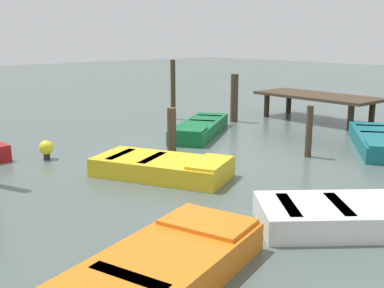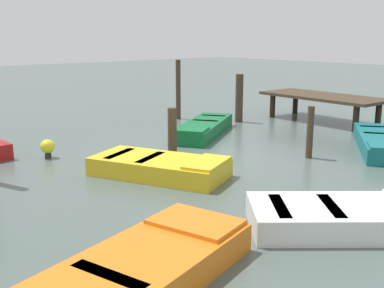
{
  "view_description": "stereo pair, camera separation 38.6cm",
  "coord_description": "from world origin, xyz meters",
  "px_view_note": "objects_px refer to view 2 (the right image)",
  "views": [
    {
      "loc": [
        8.52,
        -7.86,
        3.03
      ],
      "look_at": [
        0.0,
        0.0,
        0.35
      ],
      "focal_mm": 44.19,
      "sensor_mm": 36.0,
      "label": 1
    },
    {
      "loc": [
        8.78,
        -7.57,
        3.03
      ],
      "look_at": [
        0.0,
        0.0,
        0.35
      ],
      "focal_mm": 44.19,
      "sensor_mm": 36.0,
      "label": 2
    }
  ],
  "objects_px": {
    "rowboat_white": "(346,216)",
    "rowboat_green": "(203,128)",
    "mooring_piling_mid_right": "(239,98)",
    "mooring_piling_near_left": "(178,90)",
    "dock_segment": "(323,98)",
    "rowboat_yellow": "(160,166)",
    "rowboat_orange": "(128,278)",
    "mooring_piling_mid_left": "(310,132)",
    "mooring_piling_center": "(172,131)",
    "rowboat_teal": "(383,142)",
    "marker_buoy": "(48,147)"
  },
  "relations": [
    {
      "from": "rowboat_white",
      "to": "rowboat_green",
      "type": "bearing_deg",
      "value": 105.64
    },
    {
      "from": "mooring_piling_mid_right",
      "to": "mooring_piling_near_left",
      "type": "bearing_deg",
      "value": -145.89
    },
    {
      "from": "dock_segment",
      "to": "rowboat_yellow",
      "type": "xyz_separation_m",
      "value": [
        1.58,
        -8.45,
        -0.62
      ]
    },
    {
      "from": "rowboat_orange",
      "to": "mooring_piling_mid_left",
      "type": "height_order",
      "value": "mooring_piling_mid_left"
    },
    {
      "from": "rowboat_green",
      "to": "mooring_piling_center",
      "type": "distance_m",
      "value": 2.55
    },
    {
      "from": "rowboat_green",
      "to": "rowboat_teal",
      "type": "bearing_deg",
      "value": 84.16
    },
    {
      "from": "mooring_piling_center",
      "to": "mooring_piling_mid_left",
      "type": "bearing_deg",
      "value": 41.71
    },
    {
      "from": "rowboat_teal",
      "to": "marker_buoy",
      "type": "relative_size",
      "value": 7.67
    },
    {
      "from": "dock_segment",
      "to": "mooring_piling_near_left",
      "type": "xyz_separation_m",
      "value": [
        -3.78,
        -3.57,
        0.25
      ]
    },
    {
      "from": "dock_segment",
      "to": "rowboat_teal",
      "type": "height_order",
      "value": "dock_segment"
    },
    {
      "from": "rowboat_yellow",
      "to": "mooring_piling_near_left",
      "type": "height_order",
      "value": "mooring_piling_near_left"
    },
    {
      "from": "rowboat_green",
      "to": "marker_buoy",
      "type": "height_order",
      "value": "marker_buoy"
    },
    {
      "from": "rowboat_yellow",
      "to": "rowboat_teal",
      "type": "distance_m",
      "value": 6.31
    },
    {
      "from": "dock_segment",
      "to": "rowboat_teal",
      "type": "distance_m",
      "value": 4.39
    },
    {
      "from": "rowboat_yellow",
      "to": "marker_buoy",
      "type": "bearing_deg",
      "value": 177.17
    },
    {
      "from": "rowboat_teal",
      "to": "mooring_piling_mid_right",
      "type": "bearing_deg",
      "value": -127.18
    },
    {
      "from": "rowboat_teal",
      "to": "mooring_piling_near_left",
      "type": "height_order",
      "value": "mooring_piling_near_left"
    },
    {
      "from": "dock_segment",
      "to": "rowboat_teal",
      "type": "xyz_separation_m",
      "value": [
        3.58,
        -2.46,
        -0.62
      ]
    },
    {
      "from": "mooring_piling_mid_left",
      "to": "mooring_piling_near_left",
      "type": "bearing_deg",
      "value": 170.57
    },
    {
      "from": "rowboat_green",
      "to": "mooring_piling_center",
      "type": "bearing_deg",
      "value": -2.95
    },
    {
      "from": "mooring_piling_mid_left",
      "to": "rowboat_teal",
      "type": "bearing_deg",
      "value": 69.82
    },
    {
      "from": "dock_segment",
      "to": "rowboat_yellow",
      "type": "height_order",
      "value": "dock_segment"
    },
    {
      "from": "rowboat_green",
      "to": "rowboat_white",
      "type": "xyz_separation_m",
      "value": [
        6.93,
        -3.19,
        0.0
      ]
    },
    {
      "from": "rowboat_orange",
      "to": "mooring_piling_mid_right",
      "type": "relative_size",
      "value": 2.38
    },
    {
      "from": "rowboat_white",
      "to": "mooring_piling_center",
      "type": "height_order",
      "value": "mooring_piling_center"
    },
    {
      "from": "rowboat_white",
      "to": "mooring_piling_center",
      "type": "bearing_deg",
      "value": 120.49
    },
    {
      "from": "dock_segment",
      "to": "rowboat_green",
      "type": "xyz_separation_m",
      "value": [
        -1.08,
        -4.78,
        -0.62
      ]
    },
    {
      "from": "rowboat_white",
      "to": "mooring_piling_near_left",
      "type": "height_order",
      "value": "mooring_piling_near_left"
    },
    {
      "from": "dock_segment",
      "to": "mooring_piling_mid_left",
      "type": "height_order",
      "value": "mooring_piling_mid_left"
    },
    {
      "from": "mooring_piling_mid_right",
      "to": "mooring_piling_center",
      "type": "bearing_deg",
      "value": -66.06
    },
    {
      "from": "rowboat_orange",
      "to": "mooring_piling_mid_left",
      "type": "bearing_deg",
      "value": 3.92
    },
    {
      "from": "rowboat_orange",
      "to": "mooring_piling_near_left",
      "type": "relative_size",
      "value": 1.86
    },
    {
      "from": "rowboat_teal",
      "to": "mooring_piling_center",
      "type": "bearing_deg",
      "value": -72.57
    },
    {
      "from": "rowboat_white",
      "to": "rowboat_orange",
      "type": "xyz_separation_m",
      "value": [
        -0.62,
        -3.71,
        -0.0
      ]
    },
    {
      "from": "rowboat_white",
      "to": "mooring_piling_mid_right",
      "type": "distance_m",
      "value": 9.64
    },
    {
      "from": "dock_segment",
      "to": "rowboat_green",
      "type": "relative_size",
      "value": 1.24
    },
    {
      "from": "rowboat_yellow",
      "to": "rowboat_white",
      "type": "height_order",
      "value": "same"
    },
    {
      "from": "dock_segment",
      "to": "rowboat_white",
      "type": "height_order",
      "value": "dock_segment"
    },
    {
      "from": "rowboat_green",
      "to": "mooring_piling_center",
      "type": "relative_size",
      "value": 3.0
    },
    {
      "from": "dock_segment",
      "to": "rowboat_orange",
      "type": "xyz_separation_m",
      "value": [
        5.23,
        -11.68,
        -0.62
      ]
    },
    {
      "from": "dock_segment",
      "to": "mooring_piling_mid_right",
      "type": "xyz_separation_m",
      "value": [
        -1.92,
        -2.3,
        0.01
      ]
    },
    {
      "from": "marker_buoy",
      "to": "dock_segment",
      "type": "bearing_deg",
      "value": 81.13
    },
    {
      "from": "rowboat_yellow",
      "to": "mooring_piling_mid_right",
      "type": "bearing_deg",
      "value": 95.34
    },
    {
      "from": "rowboat_yellow",
      "to": "mooring_piling_mid_right",
      "type": "xyz_separation_m",
      "value": [
        -3.49,
        6.15,
        0.63
      ]
    },
    {
      "from": "rowboat_yellow",
      "to": "mooring_piling_center",
      "type": "xyz_separation_m",
      "value": [
        -1.42,
        1.47,
        0.39
      ]
    },
    {
      "from": "rowboat_yellow",
      "to": "mooring_piling_near_left",
      "type": "relative_size",
      "value": 1.5
    },
    {
      "from": "dock_segment",
      "to": "mooring_piling_near_left",
      "type": "relative_size",
      "value": 2.08
    },
    {
      "from": "mooring_piling_mid_right",
      "to": "dock_segment",
      "type": "bearing_deg",
      "value": 50.23
    },
    {
      "from": "dock_segment",
      "to": "rowboat_orange",
      "type": "bearing_deg",
      "value": -63.66
    },
    {
      "from": "mooring_piling_mid_right",
      "to": "mooring_piling_near_left",
      "type": "distance_m",
      "value": 2.27
    }
  ]
}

